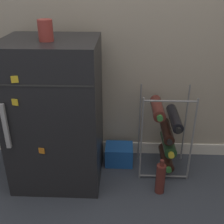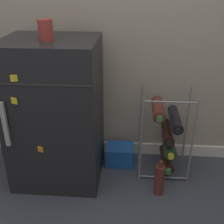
{
  "view_description": "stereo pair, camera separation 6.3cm",
  "coord_description": "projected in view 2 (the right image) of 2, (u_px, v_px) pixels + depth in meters",
  "views": [
    {
      "loc": [
        -0.01,
        -1.29,
        1.27
      ],
      "look_at": [
        -0.07,
        0.33,
        0.47
      ],
      "focal_mm": 45.0,
      "sensor_mm": 36.0,
      "label": 1
    },
    {
      "loc": [
        0.06,
        -1.29,
        1.27
      ],
      "look_at": [
        -0.07,
        0.33,
        0.47
      ],
      "focal_mm": 45.0,
      "sensor_mm": 36.0,
      "label": 2
    }
  ],
  "objects": [
    {
      "name": "wine_rack",
      "position": [
        167.0,
        134.0,
        1.9
      ],
      "size": [
        0.34,
        0.32,
        0.61
      ],
      "color": "slate",
      "rests_on": "ground_plane"
    },
    {
      "name": "loose_bottle_floor",
      "position": [
        159.0,
        179.0,
        1.77
      ],
      "size": [
        0.06,
        0.06,
        0.25
      ],
      "color": "#56231E",
      "rests_on": "ground_plane"
    },
    {
      "name": "ground_plane",
      "position": [
        120.0,
        205.0,
        1.72
      ],
      "size": [
        14.0,
        14.0,
        0.0
      ],
      "primitive_type": "plane",
      "color": "#333842"
    },
    {
      "name": "soda_box",
      "position": [
        120.0,
        154.0,
        2.08
      ],
      "size": [
        0.2,
        0.16,
        0.14
      ],
      "color": "#194C9E",
      "rests_on": "ground_plane"
    },
    {
      "name": "fridge_top_cup",
      "position": [
        46.0,
        30.0,
        1.52
      ],
      "size": [
        0.08,
        0.08,
        0.11
      ],
      "color": "maroon",
      "rests_on": "mini_fridge"
    },
    {
      "name": "mini_fridge",
      "position": [
        56.0,
        113.0,
        1.8
      ],
      "size": [
        0.56,
        0.5,
        0.95
      ],
      "color": "black",
      "rests_on": "ground_plane"
    }
  ]
}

